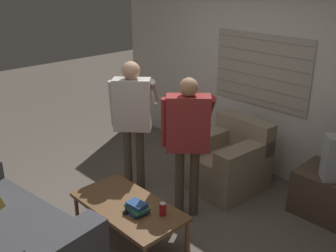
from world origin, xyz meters
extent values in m
plane|color=#665B51|center=(0.00, 0.00, 0.00)|extent=(16.00, 16.00, 0.00)
cube|color=silver|center=(0.00, 2.03, 1.27)|extent=(5.20, 0.06, 2.55)
cube|color=#A8A393|center=(0.01, 1.99, 1.37)|extent=(1.39, 0.02, 0.92)
cube|color=gray|center=(0.01, 1.98, 0.99)|extent=(1.36, 0.00, 0.01)
cube|color=gray|center=(0.01, 1.98, 1.14)|extent=(1.36, 0.00, 0.01)
cube|color=gray|center=(0.01, 1.98, 1.29)|extent=(1.36, 0.00, 0.01)
cube|color=gray|center=(0.01, 1.98, 1.45)|extent=(1.36, 0.00, 0.01)
cube|color=gray|center=(0.01, 1.98, 1.60)|extent=(1.36, 0.00, 0.01)
cube|color=gray|center=(0.01, 1.98, 1.75)|extent=(1.36, 0.00, 0.01)
cube|color=#424247|center=(-0.48, -1.30, 0.22)|extent=(2.02, 1.19, 0.43)
cube|color=#424247|center=(0.35, -1.19, 0.53)|extent=(0.36, 0.98, 0.19)
cube|color=gray|center=(0.07, 1.30, 0.22)|extent=(0.87, 0.89, 0.45)
cube|color=gray|center=(0.09, 1.61, 0.65)|extent=(0.83, 0.25, 0.40)
cube|color=gray|center=(0.36, 1.28, 0.55)|extent=(0.30, 0.85, 0.20)
cube|color=gray|center=(-0.22, 1.32, 0.55)|extent=(0.30, 0.85, 0.20)
cube|color=brown|center=(0.08, -0.24, 0.39)|extent=(1.19, 0.61, 0.04)
cylinder|color=brown|center=(-0.47, 0.02, 0.18)|extent=(0.04, 0.04, 0.37)
cylinder|color=brown|center=(0.63, 0.02, 0.18)|extent=(0.04, 0.04, 0.37)
cylinder|color=brown|center=(-0.47, -0.51, 0.18)|extent=(0.04, 0.04, 0.37)
cylinder|color=#4C4233|center=(-0.70, 0.36, 0.41)|extent=(0.10, 0.10, 0.81)
cylinder|color=#4C4233|center=(-0.59, 0.47, 0.41)|extent=(0.10, 0.10, 0.81)
cube|color=beige|center=(-0.65, 0.42, 1.12)|extent=(0.45, 0.44, 0.61)
sphere|color=tan|center=(-0.65, 0.42, 1.52)|extent=(0.21, 0.21, 0.21)
cylinder|color=beige|center=(-0.85, 0.29, 1.11)|extent=(0.16, 0.16, 0.58)
cylinder|color=beige|center=(-0.63, 0.74, 1.21)|extent=(0.39, 0.41, 0.41)
cube|color=white|center=(-0.78, 0.91, 1.03)|extent=(0.10, 0.10, 0.12)
cylinder|color=#4C4233|center=(0.11, 0.44, 0.40)|extent=(0.10, 0.10, 0.79)
cylinder|color=#4C4233|center=(0.22, 0.56, 0.40)|extent=(0.10, 0.10, 0.79)
cube|color=maroon|center=(0.17, 0.50, 1.09)|extent=(0.46, 0.46, 0.60)
sphere|color=#A87A56|center=(0.17, 0.50, 1.48)|extent=(0.19, 0.19, 0.19)
cylinder|color=maroon|center=(-0.04, 0.36, 1.08)|extent=(0.16, 0.16, 0.57)
cylinder|color=maroon|center=(0.18, 0.84, 1.19)|extent=(0.40, 0.40, 0.38)
cube|color=black|center=(0.01, 1.00, 1.03)|extent=(0.10, 0.10, 0.12)
cube|color=#284C89|center=(0.24, -0.26, 0.43)|extent=(0.20, 0.20, 0.04)
cube|color=#33754C|center=(0.24, -0.26, 0.46)|extent=(0.24, 0.18, 0.03)
cube|color=#284C89|center=(0.24, -0.27, 0.49)|extent=(0.19, 0.14, 0.04)
cylinder|color=red|center=(0.44, -0.12, 0.47)|extent=(0.07, 0.07, 0.12)
cylinder|color=silver|center=(0.44, -0.12, 0.53)|extent=(0.06, 0.06, 0.00)
cube|color=black|center=(0.17, -0.32, 0.42)|extent=(0.09, 0.14, 0.02)
camera|label=1|loc=(2.75, -2.24, 2.55)|focal=42.00mm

